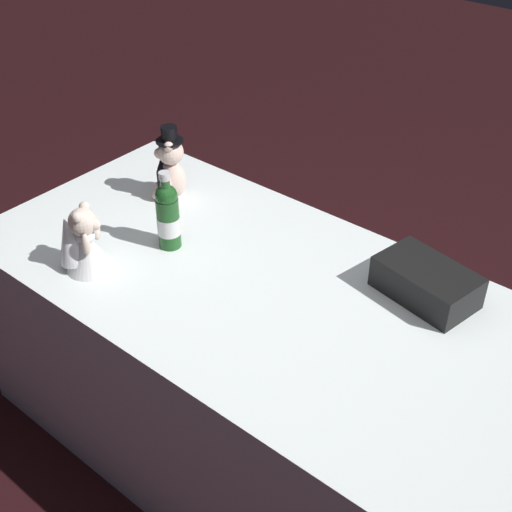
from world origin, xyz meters
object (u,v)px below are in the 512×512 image
(champagne_bottle, at_px, (168,215))
(gift_case_black, at_px, (426,282))
(teddy_bear_groom, at_px, (170,169))
(teddy_bear_bride, at_px, (82,242))
(signing_pen, at_px, (171,171))

(champagne_bottle, bearing_deg, gift_case_black, -158.96)
(teddy_bear_groom, relative_size, teddy_bear_bride, 1.24)
(teddy_bear_bride, bearing_deg, champagne_bottle, -114.95)
(teddy_bear_groom, bearing_deg, signing_pen, -44.09)
(teddy_bear_bride, distance_m, signing_pen, 0.68)
(teddy_bear_bride, bearing_deg, teddy_bear_groom, -78.05)
(teddy_bear_bride, xyz_separation_m, champagne_bottle, (-0.12, -0.26, 0.02))
(champagne_bottle, height_order, signing_pen, champagne_bottle)
(teddy_bear_groom, distance_m, gift_case_black, 1.03)
(teddy_bear_bride, bearing_deg, gift_case_black, -148.20)
(champagne_bottle, distance_m, signing_pen, 0.53)
(champagne_bottle, relative_size, signing_pen, 2.47)
(teddy_bear_groom, height_order, gift_case_black, teddy_bear_groom)
(champagne_bottle, relative_size, gift_case_black, 0.85)
(teddy_bear_bride, relative_size, gift_case_black, 0.70)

